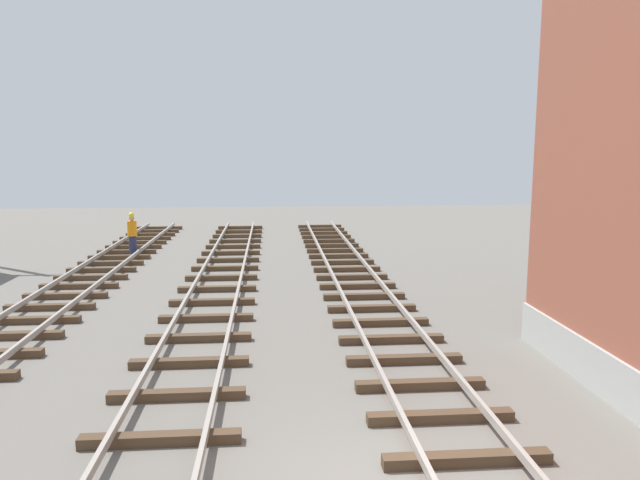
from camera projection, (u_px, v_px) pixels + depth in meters
The scene contains 1 object.
track_worker_foreground at pixel (132, 234), 25.53m from camera, with size 0.40×0.40×1.87m.
Camera 1 is at (-1.58, -7.19, 4.57)m, focal length 33.42 mm.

